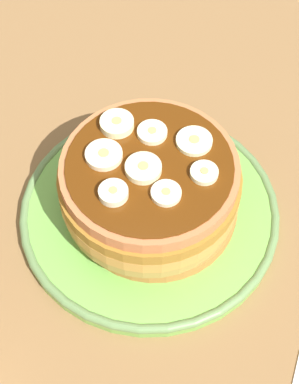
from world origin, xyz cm
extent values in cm
cube|color=olive|center=(0.00, 0.00, -1.50)|extent=(140.00, 140.00, 3.00)
cylinder|color=#72B74C|center=(0.00, 0.00, 0.67)|extent=(26.67, 26.67, 1.34)
torus|color=#658B50|center=(0.00, 0.00, 1.14)|extent=(26.81, 26.81, 0.94)
cylinder|color=#B67336|center=(0.10, -0.53, 2.08)|extent=(16.84, 16.84, 1.48)
cylinder|color=#AF8B44|center=(-0.08, 0.10, 3.56)|extent=(17.33, 17.33, 1.48)
cylinder|color=gold|center=(-0.47, -0.29, 5.05)|extent=(17.70, 17.70, 1.48)
cylinder|color=#A17027|center=(0.44, 0.14, 6.53)|extent=(17.67, 17.67, 1.48)
cylinder|color=#C37343|center=(-0.26, 0.34, 8.02)|extent=(16.98, 16.98, 1.48)
cylinder|color=#592B0A|center=(0.00, 0.00, 8.84)|extent=(15.77, 15.77, 0.16)
cylinder|color=#F7EBB4|center=(-0.72, 0.52, 9.19)|extent=(3.39, 3.39, 0.87)
cylinder|color=tan|center=(-0.72, 0.52, 9.66)|extent=(0.95, 0.95, 0.08)
cylinder|color=#EBE8C0|center=(-3.63, 2.96, 9.23)|extent=(2.69, 2.69, 0.94)
cylinder|color=tan|center=(-3.63, 2.96, 9.73)|extent=(0.75, 0.75, 0.08)
cylinder|color=#F1EEBA|center=(-0.79, -5.05, 9.11)|extent=(2.61, 2.61, 0.70)
cylinder|color=tan|center=(-0.79, -5.05, 9.50)|extent=(0.73, 0.73, 0.08)
cylinder|color=#FAECC0|center=(-3.26, -1.71, 9.08)|extent=(2.76, 2.76, 0.64)
cylinder|color=tan|center=(-3.26, -1.71, 9.44)|extent=(0.77, 0.77, 0.08)
cylinder|color=#FCEFBD|center=(3.66, -0.05, 9.10)|extent=(2.91, 2.91, 0.68)
cylinder|color=tan|center=(3.66, -0.05, 9.48)|extent=(0.81, 0.81, 0.08)
cylinder|color=#F7F2B8|center=(4.40, 3.46, 9.24)|extent=(3.31, 3.31, 0.96)
cylinder|color=tan|center=(4.40, 3.46, 9.76)|extent=(0.93, 0.93, 0.08)
cylinder|color=#FBE5B6|center=(0.60, 4.30, 9.13)|extent=(3.52, 3.52, 0.74)
cylinder|color=tan|center=(0.60, 4.30, 9.54)|extent=(0.98, 0.98, 0.08)
cylinder|color=#F1F1B9|center=(2.90, -4.04, 9.07)|extent=(3.49, 3.49, 0.62)
cylinder|color=tan|center=(2.90, -4.04, 9.41)|extent=(0.98, 0.98, 0.08)
camera|label=1|loc=(-32.49, -2.28, 52.39)|focal=54.93mm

